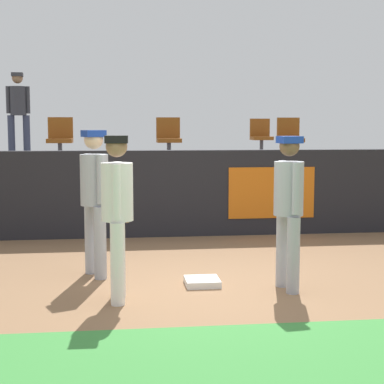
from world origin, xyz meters
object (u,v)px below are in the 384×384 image
Objects in this scene: seat_back_right at (261,135)px; seat_front_left at (60,137)px; first_base at (202,282)px; player_fielder_home at (118,206)px; player_coach_visitor at (95,192)px; seat_front_center at (169,137)px; spectator_hooded at (18,108)px; seat_front_right at (290,136)px; player_runner_visitor at (288,202)px.

seat_back_right and seat_front_left have the same top height.
first_base is 0.23× the size of player_fielder_home.
seat_back_right is (2.24, 6.52, 1.63)m from first_base.
player_coach_visitor is 2.17× the size of seat_front_left.
seat_front_center is 4.03m from spectator_hooded.
seat_front_center reaches higher than first_base.
seat_front_right is (3.65, 4.12, 0.61)m from player_coach_visitor.
seat_back_right is (3.22, 7.03, 0.64)m from player_fielder_home.
player_runner_visitor is at bearing -100.74° from seat_back_right.
spectator_hooded reaches higher than first_base.
spectator_hooded reaches higher than seat_front_center.
seat_front_right is (4.44, -0.00, -0.00)m from seat_front_left.
first_base is at bearing -108.94° from seat_back_right.
seat_front_left is at bearing 113.43° from first_base.
seat_front_right is at bearing 63.16° from first_base.
player_runner_visitor is 2.09× the size of seat_front_center.
seat_front_left is (-2.05, 4.72, 1.63)m from first_base.
spectator_hooded is (-4.12, 7.44, 1.25)m from player_runner_visitor.
seat_back_right is 1.00× the size of seat_front_right.
seat_front_left is 2.05m from seat_front_center.
first_base is at bearing 41.57° from player_coach_visitor.
player_runner_visitor is 2.09× the size of seat_back_right.
first_base is at bearing -115.59° from player_runner_visitor.
first_base is 0.48× the size of seat_front_left.
player_runner_visitor is 8.60m from spectator_hooded.
spectator_hooded reaches higher than player_coach_visitor.
player_fielder_home is at bearing -8.50° from player_coach_visitor.
seat_front_right reaches higher than player_fielder_home.
player_fielder_home is 0.97× the size of player_coach_visitor.
player_runner_visitor is at bearing -106.04° from seat_front_right.
seat_front_left reaches higher than player_runner_visitor.
seat_front_center is (0.98, 5.23, 0.64)m from player_fielder_home.
seat_front_left is (-0.78, 4.12, 0.61)m from player_coach_visitor.
player_fielder_home is (-0.98, -0.51, 0.98)m from first_base.
first_base is 0.48× the size of seat_front_center.
spectator_hooded is at bearing 156.61° from seat_front_right.
seat_front_center and seat_front_right have the same top height.
seat_back_right is at bearing 126.44° from player_coach_visitor.
player_fielder_home is at bearing -152.61° from first_base.
seat_back_right is (1.30, 6.83, 0.65)m from player_runner_visitor.
seat_back_right reaches higher than first_base.
player_fielder_home is 0.96× the size of spectator_hooded.
seat_front_center is (1.26, 4.12, 0.61)m from player_coach_visitor.
seat_front_left reaches higher than first_base.
seat_back_right is 0.45× the size of spectator_hooded.
player_coach_visitor is 4.35m from seat_front_center.
seat_front_center is (-2.24, -1.80, 0.00)m from seat_back_right.
spectator_hooded reaches higher than seat_front_left.
player_coach_visitor is 6.91m from seat_back_right.
seat_front_left reaches higher than player_fielder_home.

